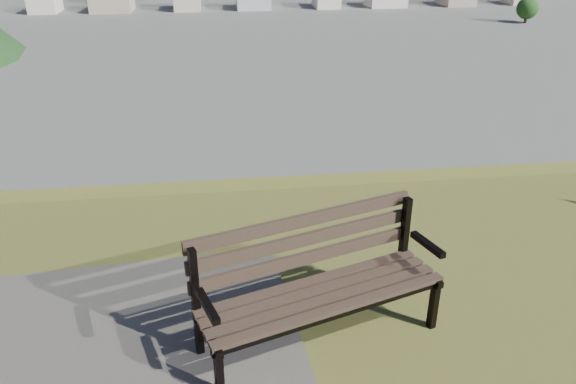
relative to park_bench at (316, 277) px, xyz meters
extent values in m
cube|color=#3F3024|center=(0.09, -0.27, -0.09)|extent=(1.75, 0.65, 0.04)
cube|color=#3F3024|center=(0.05, -0.16, -0.09)|extent=(1.75, 0.65, 0.04)
cube|color=#3F3024|center=(0.01, -0.04, -0.09)|extent=(1.75, 0.65, 0.04)
cube|color=#3F3024|center=(-0.02, 0.07, -0.09)|extent=(1.75, 0.65, 0.04)
cube|color=#3F3024|center=(-0.05, 0.15, 0.07)|extent=(1.74, 0.61, 0.10)
cube|color=#3F3024|center=(-0.06, 0.17, 0.22)|extent=(1.74, 0.61, 0.10)
cube|color=#3F3024|center=(-0.07, 0.20, 0.36)|extent=(1.74, 0.61, 0.10)
cube|color=black|center=(-0.73, -0.56, -0.31)|extent=(0.07, 0.07, 0.44)
cube|color=black|center=(-0.86, -0.15, -0.07)|extent=(0.07, 0.07, 0.93)
cube|color=black|center=(-0.79, -0.37, -0.12)|extent=(0.21, 0.50, 0.05)
cube|color=black|center=(-0.78, -0.42, 0.13)|extent=(0.16, 0.36, 0.05)
cube|color=black|center=(0.92, -0.02, -0.31)|extent=(0.07, 0.07, 0.44)
cube|color=black|center=(0.78, 0.40, -0.07)|extent=(0.07, 0.07, 0.93)
cube|color=black|center=(0.86, 0.17, -0.12)|extent=(0.21, 0.50, 0.05)
cube|color=black|center=(0.87, 0.13, 0.13)|extent=(0.16, 0.36, 0.05)
cube|color=black|center=(0.09, -0.28, -0.14)|extent=(1.74, 0.61, 0.04)
cube|color=black|center=(-0.03, 0.08, -0.14)|extent=(1.74, 0.61, 0.04)
cube|color=silver|center=(-59.05, 198.61, -22.04)|extent=(11.00, 11.00, 7.00)
cube|color=#A6998E|center=(-35.05, 198.61, -22.04)|extent=(11.00, 11.00, 7.00)
cylinder|color=black|center=(90.95, 158.61, -24.49)|extent=(0.80, 0.80, 2.10)
sphere|color=black|center=(90.95, 158.61, -21.34)|extent=(6.30, 6.30, 6.30)
camera|label=1|loc=(-0.63, -3.34, 2.34)|focal=35.00mm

